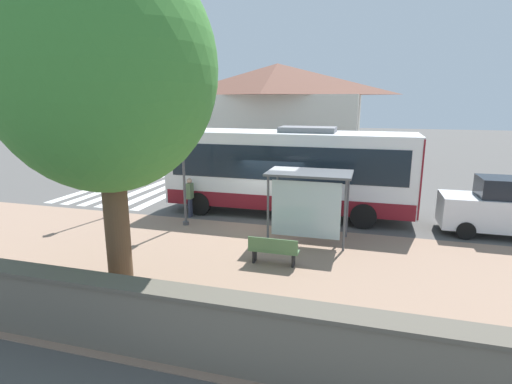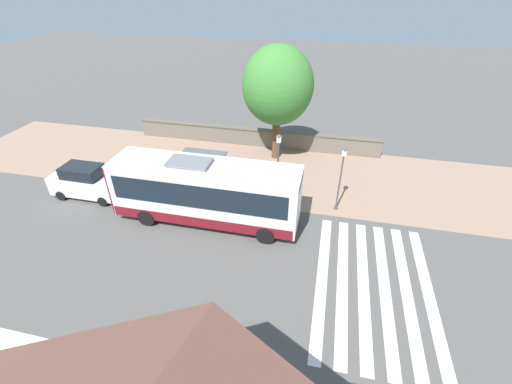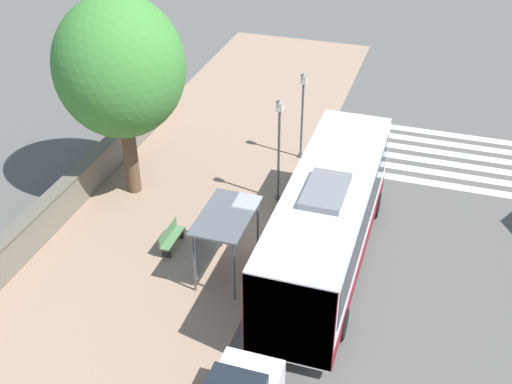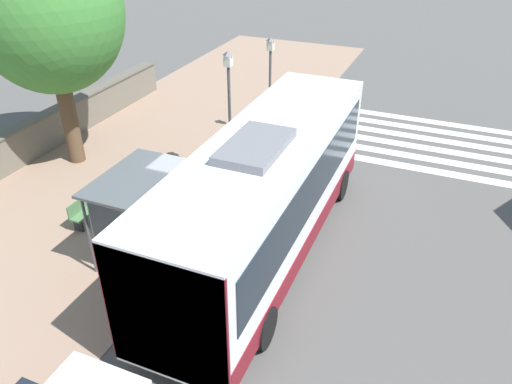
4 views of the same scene
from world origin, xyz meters
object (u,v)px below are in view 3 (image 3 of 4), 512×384
(pedestrian, at_px, (307,180))
(bench, at_px, (171,237))
(street_lamp_far, at_px, (279,143))
(bus_shelter, at_px, (222,224))
(street_lamp_near, at_px, (303,109))
(shade_tree, at_px, (120,68))
(bus, at_px, (327,221))

(pedestrian, distance_m, bench, 6.12)
(pedestrian, relative_size, street_lamp_far, 0.37)
(bus_shelter, height_order, pedestrian, bus_shelter)
(pedestrian, xyz_separation_m, street_lamp_near, (-1.10, 3.35, 1.47))
(bench, bearing_deg, street_lamp_near, 69.89)
(pedestrian, bearing_deg, bench, -131.05)
(shade_tree, bearing_deg, street_lamp_near, 38.75)
(bus_shelter, xyz_separation_m, street_lamp_near, (0.62, 8.62, 0.41))
(pedestrian, relative_size, shade_tree, 0.20)
(bus, relative_size, bus_shelter, 3.63)
(pedestrian, bearing_deg, street_lamp_far, -163.93)
(bus_shelter, relative_size, shade_tree, 0.35)
(shade_tree, bearing_deg, street_lamp_far, 10.91)
(bus_shelter, xyz_separation_m, shade_tree, (-5.39, 3.79, 3.46))
(pedestrian, xyz_separation_m, bench, (-4.01, -4.60, -0.51))
(bench, bearing_deg, shade_tree, 134.80)
(bus, xyz_separation_m, bench, (-5.64, -0.70, -1.48))
(street_lamp_near, bearing_deg, bus_shelter, -94.12)
(bus_shelter, distance_m, bench, 2.86)
(bench, height_order, street_lamp_far, street_lamp_far)
(bus, distance_m, street_lamp_far, 4.58)
(bus, xyz_separation_m, street_lamp_far, (-2.76, 3.58, 0.73))
(street_lamp_near, relative_size, street_lamp_far, 0.91)
(street_lamp_near, height_order, street_lamp_far, street_lamp_far)
(bus_shelter, height_order, bench, bus_shelter)
(bus_shelter, relative_size, street_lamp_near, 0.69)
(street_lamp_near, bearing_deg, shade_tree, -141.25)
(bus_shelter, height_order, street_lamp_near, street_lamp_near)
(bus, xyz_separation_m, street_lamp_near, (-2.73, 7.25, 0.51))
(bench, distance_m, street_lamp_far, 5.61)
(bus_shelter, xyz_separation_m, bench, (-2.29, 0.67, -1.58))
(bus_shelter, relative_size, pedestrian, 1.71)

